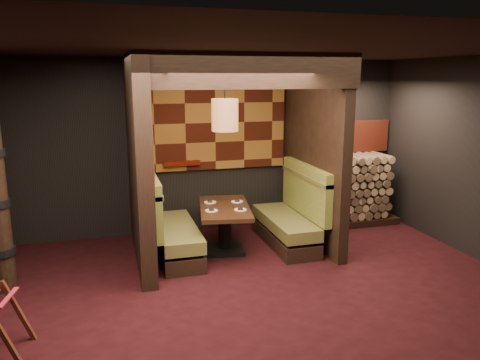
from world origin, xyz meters
name	(u,v)px	position (x,y,z in m)	size (l,w,h in m)	color
floor	(270,298)	(0.00, 0.00, -0.01)	(6.50, 5.50, 0.02)	black
ceiling	(274,48)	(0.00, 0.00, 2.86)	(6.50, 5.50, 0.02)	black
wall_back	(216,146)	(0.00, 2.76, 1.43)	(6.50, 0.02, 2.85)	black
wall_front	(438,282)	(0.00, -2.76, 1.43)	(6.50, 0.02, 2.85)	black
partition_left	(139,161)	(-1.35, 1.65, 1.43)	(0.20, 2.20, 2.85)	black
partition_right	(314,152)	(1.30, 1.70, 1.43)	(0.15, 2.10, 2.85)	black
header_beam	(252,71)	(-0.02, 0.70, 2.63)	(2.85, 0.18, 0.44)	black
tapa_back_panel	(215,123)	(-0.02, 2.71, 1.82)	(2.40, 0.06, 1.55)	brown
tapa_side_panel	(145,129)	(-1.23, 1.82, 1.85)	(0.04, 1.85, 1.45)	brown
lacquer_shelf	(182,163)	(-0.60, 2.65, 1.18)	(0.60, 0.12, 0.07)	#561007
booth_bench_left	(169,230)	(-0.96, 1.65, 0.40)	(0.68, 1.60, 1.14)	black
booth_bench_right	(291,219)	(0.93, 1.65, 0.40)	(0.68, 1.60, 1.14)	black
dining_table	(225,221)	(-0.14, 1.61, 0.46)	(0.93, 1.42, 0.70)	black
place_settings	(225,206)	(-0.14, 1.61, 0.71)	(0.66, 0.69, 0.03)	white
pendant_lamp	(225,115)	(-0.14, 1.56, 2.04)	(0.37, 0.37, 1.04)	#935E38
firewood_stack	(348,190)	(2.29, 2.35, 0.61)	(1.73, 0.70, 1.22)	black
mosaic_header	(341,137)	(2.29, 2.68, 1.50)	(1.83, 0.10, 0.56)	maroon
bay_front_post	(312,149)	(1.39, 1.96, 1.43)	(0.08, 0.08, 2.85)	black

